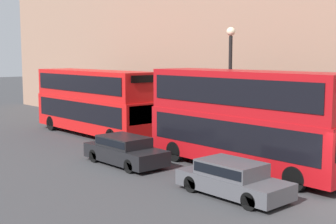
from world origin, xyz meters
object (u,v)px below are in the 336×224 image
at_px(car_hatchback, 125,150).
at_px(bus_leading, 245,116).
at_px(bus_second_in_queue, 94,100).
at_px(car_dark_sedan, 232,178).
at_px(pedestrian, 106,115).

bearing_deg(car_hatchback, bus_leading, -53.08).
xyz_separation_m(bus_second_in_queue, car_dark_sedan, (-3.40, -14.72, -1.64)).
distance_m(bus_leading, car_dark_sedan, 4.44).
bearing_deg(bus_second_in_queue, bus_leading, -90.00).
height_order(bus_second_in_queue, pedestrian, bus_second_in_queue).
xyz_separation_m(bus_second_in_queue, car_hatchback, (-3.40, -7.98, -1.62)).
bearing_deg(pedestrian, bus_leading, -100.71).
bearing_deg(bus_leading, pedestrian, 79.29).
relative_size(car_hatchback, pedestrian, 2.69).
xyz_separation_m(car_dark_sedan, pedestrian, (6.32, 17.64, 0.07)).
relative_size(bus_leading, car_hatchback, 2.23).
height_order(bus_second_in_queue, car_hatchback, bus_second_in_queue).
xyz_separation_m(car_dark_sedan, car_hatchback, (0.00, 6.74, 0.02)).
relative_size(bus_leading, car_dark_sedan, 2.28).
relative_size(bus_leading, pedestrian, 5.99).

